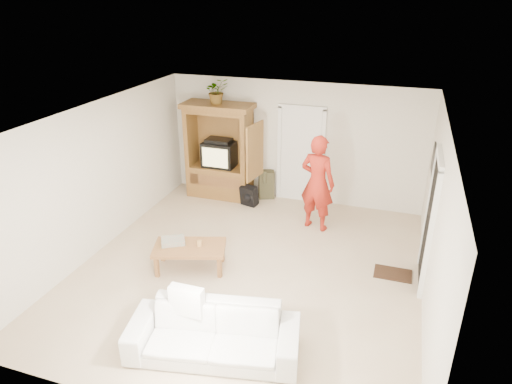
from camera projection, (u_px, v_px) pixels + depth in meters
The scene contains 19 objects.
floor at pixel (249, 269), 7.64m from camera, with size 6.00×6.00×0.00m, color tan.
ceiling at pixel (248, 117), 6.58m from camera, with size 6.00×6.00×0.00m, color white.
wall_back at pixel (294, 143), 9.71m from camera, with size 5.50×5.50×0.00m, color silver.
wall_front at pixel (149, 319), 4.51m from camera, with size 5.50×5.50×0.00m, color silver.
wall_left at pixel (99, 178), 7.90m from camera, with size 6.00×6.00×0.00m, color silver.
wall_right at pixel (435, 225), 6.32m from camera, with size 6.00×6.00×0.00m, color silver.
armoire at pixel (221, 157), 10.03m from camera, with size 1.82×1.14×2.10m.
door_back at pixel (300, 156), 9.76m from camera, with size 0.85×0.05×2.04m, color white.
doorway_right at pixel (430, 223), 6.96m from camera, with size 0.05×0.90×2.04m, color black.
framed_picture at pixel (434, 160), 7.85m from camera, with size 0.03×0.60×0.48m, color black.
doormat at pixel (393, 274), 7.50m from camera, with size 0.60×0.40×0.02m, color #382316.
plant at pixel (217, 91), 9.42m from camera, with size 0.48×0.41×0.53m, color #4C7238.
man at pixel (317, 183), 8.61m from camera, with size 0.69×0.45×1.88m, color #A32215.
sofa at pixel (213, 333), 5.75m from camera, with size 2.16×0.84×0.63m, color silver.
coffee_table at pixel (190, 249), 7.50m from camera, with size 1.30×0.96×0.43m.
towel at pixel (173, 241), 7.55m from camera, with size 0.38×0.28×0.08m, color #D74A47.
candle at pixel (199, 243), 7.46m from camera, with size 0.08×0.08×0.10m, color tan.
backpack_black at pixel (249, 196), 9.82m from camera, with size 0.35×0.20×0.43m, color black, non-canonical shape.
backpack_olive at pixel (266, 184), 10.15m from camera, with size 0.33×0.25×0.63m, color #47442B, non-canonical shape.
Camera 1 is at (2.14, -6.09, 4.29)m, focal length 32.00 mm.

